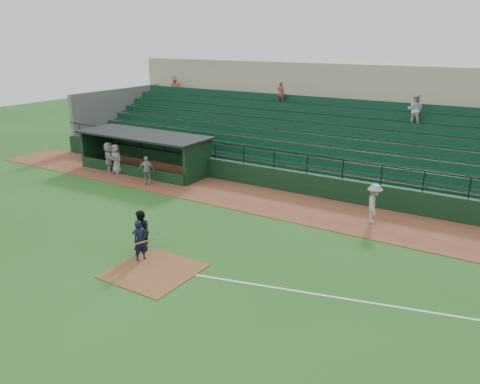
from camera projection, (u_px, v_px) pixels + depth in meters
The scene contains 12 objects.
ground at pixel (171, 261), 18.31m from camera, with size 90.00×90.00×0.00m, color #21541B.
warning_track at pixel (270, 202), 24.75m from camera, with size 40.00×4.00×0.03m, color brown.
home_plate_dirt at pixel (154, 271), 17.50m from camera, with size 3.00×3.00×0.03m, color brown.
foul_line at pixel (389, 306), 15.25m from camera, with size 18.00×0.09×0.01m, color white.
stadium_structure at pixel (333, 132), 30.86m from camera, with size 38.00×13.08×6.40m.
dugout at pixel (149, 149), 30.50m from camera, with size 8.90×3.20×2.42m.
batter_at_plate at pixel (140, 241), 18.10m from camera, with size 1.06×0.71×1.63m.
umpire at pixel (141, 232), 18.85m from camera, with size 0.84×0.65×1.72m, color black.
runner at pixel (374, 204), 21.66m from camera, with size 1.21×0.69×1.87m, color #9F9B95.
dugout_player_a at pixel (146, 170), 27.51m from camera, with size 0.97×0.40×1.65m, color #99958F.
dugout_player_b at pixel (116, 159), 29.61m from camera, with size 0.91×0.59×1.85m, color gray.
dugout_player_c at pixel (109, 158), 29.68m from camera, with size 1.82×0.58×1.96m, color #A9A39E.
Camera 1 is at (11.02, -12.66, 8.22)m, focal length 35.62 mm.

